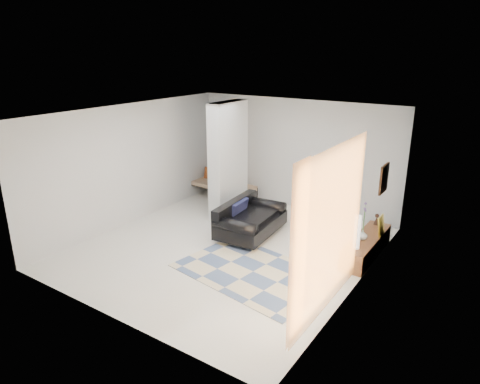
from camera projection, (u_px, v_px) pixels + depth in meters
The scene contains 17 objects.
floor at pixel (228, 247), 8.97m from camera, with size 6.00×6.00×0.00m, color white.
ceiling at pixel (226, 113), 8.08m from camera, with size 6.00×6.00×0.00m, color white.
wall_back at pixel (295, 155), 10.89m from camera, with size 6.00×6.00×0.00m, color silver.
wall_front at pixel (107, 236), 6.16m from camera, with size 6.00×6.00×0.00m, color silver.
wall_left at pixel (131, 164), 9.97m from camera, with size 6.00×6.00×0.00m, color silver.
wall_right at pixel (362, 212), 7.08m from camera, with size 6.00×6.00×0.00m, color silver.
partition_column at pixel (228, 160), 10.36m from camera, with size 0.35×1.20×2.80m, color silver.
hallway_door at pixel (227, 158), 12.08m from camera, with size 0.85×0.06×2.04m, color white.
curtain at pixel (331, 231), 6.19m from camera, with size 2.55×2.55×0.00m, color #F89841.
wall_art at pixel (384, 179), 8.00m from camera, with size 0.04×0.45×0.55m, color #331C0E.
media_console at pixel (366, 246), 8.57m from camera, with size 0.45×1.85×0.80m.
loveseat at pixel (248, 220), 9.50m from camera, with size 1.15×1.81×0.76m.
daybed at pixel (222, 184), 11.80m from camera, with size 1.89×0.91×0.77m.
area_rug at pixel (253, 272), 7.98m from camera, with size 2.75×1.84×0.01m, color beige.
cylinder_lamp at pixel (357, 232), 7.93m from camera, with size 0.12×0.12×0.65m, color white.
bronze_figurine at pixel (377, 219), 9.09m from camera, with size 0.12×0.12×0.24m, color #321E16, non-canonical shape.
vase at pixel (363, 235), 8.38m from camera, with size 0.19×0.19×0.20m, color silver.
Camera 1 is at (4.73, -6.62, 3.96)m, focal length 32.00 mm.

